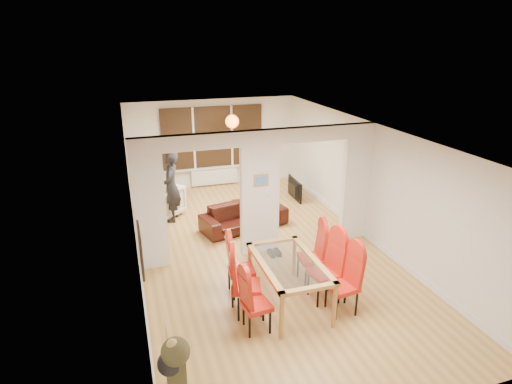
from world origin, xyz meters
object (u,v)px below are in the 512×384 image
dining_table (289,282)px  dining_chair_rb (325,269)px  dining_chair_lb (246,282)px  dining_chair_lc (241,266)px  sofa (244,216)px  television (291,189)px  bottle (261,195)px  dining_chair_ra (342,282)px  dining_chair_la (257,301)px  bowl (250,202)px  armchair (162,201)px  person (171,187)px  coffee_table (252,205)px  dining_chair_rc (311,255)px

dining_table → dining_chair_rb: 0.66m
dining_chair_lb → dining_chair_rb: dining_chair_rb is taller
dining_chair_lc → sofa: bearing=78.7°
television → bottle: size_ratio=3.65×
dining_chair_ra → bottle: (0.17, 4.74, -0.19)m
dining_chair_la → dining_chair_ra: dining_chair_ra is taller
dining_table → bowl: size_ratio=7.37×
dining_table → armchair: (-1.62, 4.48, -0.01)m
dining_table → bowl: (0.58, 4.13, -0.15)m
person → television: bearing=113.6°
person → bottle: (2.32, 0.11, -0.51)m
dining_table → dining_chair_lb: size_ratio=1.51×
dining_chair_rb → sofa: size_ratio=0.58×
dining_chair_lb → coffee_table: 4.52m
armchair → dining_chair_lc: bearing=-25.9°
sofa → television: sofa is taller
dining_chair_rc → bottle: size_ratio=4.06×
dining_chair_la → dining_chair_rc: dining_chair_rc is taller
dining_chair_lb → sofa: bearing=89.3°
dining_table → coffee_table: (0.67, 4.25, -0.29)m
dining_chair_ra → television: (1.20, 5.11, -0.27)m
dining_chair_ra → person: 5.11m
dining_table → bottle: (0.92, 4.26, -0.04)m
coffee_table → dining_chair_lb: bearing=-108.4°
dining_chair_la → sofa: size_ratio=0.50×
dining_chair_lc → sofa: size_ratio=0.54×
sofa → bottle: (0.77, 1.08, 0.06)m
dining_chair_rb → dining_chair_rc: dining_chair_rb is taller
dining_chair_lb → dining_chair_rb: (1.37, -0.04, 0.02)m
coffee_table → bowl: 0.21m
dining_chair_ra → sofa: 3.72m
sofa → dining_chair_lc: bearing=-120.4°
dining_chair_ra → dining_chair_rb: dining_chair_rb is taller
dining_chair_lb → dining_chair_ra: size_ratio=1.03×
dining_chair_la → dining_chair_lc: dining_chair_lc is taller
dining_chair_ra → armchair: (-2.36, 4.96, -0.16)m
dining_chair_lc → dining_chair_rc: (1.33, -0.00, -0.00)m
dining_chair_la → dining_chair_ra: (1.46, 0.01, 0.05)m
dining_chair_lb → armchair: size_ratio=1.32×
dining_chair_lc → dining_chair_rb: (1.30, -0.61, 0.04)m
dining_chair_lc → television: 4.86m
armchair → dining_chair_lb: bearing=-28.4°
dining_chair_la → armchair: bearing=92.4°
television → bowl: 1.45m
dining_chair_la → person: 4.71m
sofa → television: bearing=25.6°
dining_chair_rb → person: bearing=105.8°
sofa → bottle: size_ratio=7.59×
sofa → television: (1.80, 1.45, -0.02)m
dining_chair_lc → dining_chair_ra: bearing=-29.9°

